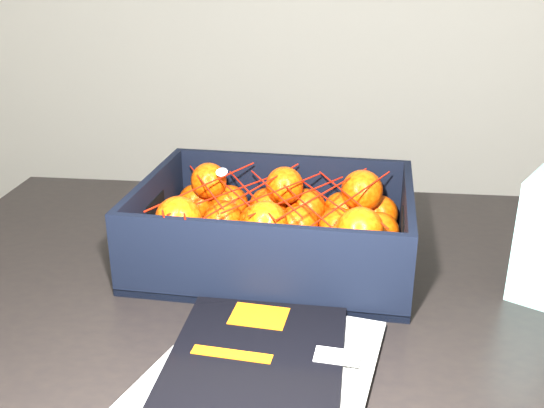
# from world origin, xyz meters

# --- Properties ---
(table) EXTENTS (1.25, 0.87, 0.75)m
(table) POSITION_xyz_m (0.01, 0.16, 0.65)
(table) COLOR black
(table) RESTS_ON ground
(magazine_stack) EXTENTS (0.30, 0.32, 0.02)m
(magazine_stack) POSITION_xyz_m (0.03, -0.09, 0.76)
(magazine_stack) COLOR silver
(magazine_stack) RESTS_ON table
(produce_crate) EXTENTS (0.43, 0.32, 0.13)m
(produce_crate) POSITION_xyz_m (-0.00, 0.22, 0.79)
(produce_crate) COLOR olive
(produce_crate) RESTS_ON table
(clementine_heap) EXTENTS (0.41, 0.30, 0.12)m
(clementine_heap) POSITION_xyz_m (0.00, 0.22, 0.81)
(clementine_heap) COLOR #E34404
(clementine_heap) RESTS_ON produce_crate
(mesh_net) EXTENTS (0.36, 0.29, 0.09)m
(mesh_net) POSITION_xyz_m (-0.01, 0.21, 0.87)
(mesh_net) COLOR #BC1507
(mesh_net) RESTS_ON clementine_heap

